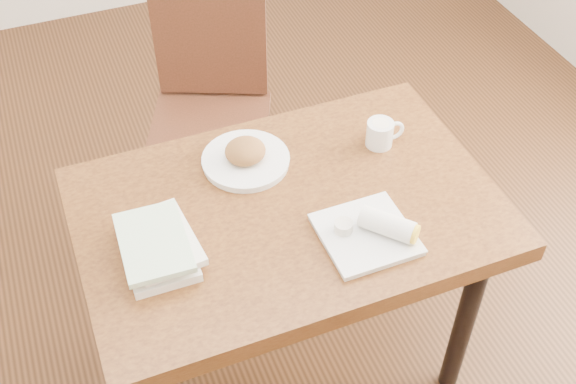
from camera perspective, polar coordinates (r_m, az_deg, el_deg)
name	(u,v)px	position (r m, az deg, el deg)	size (l,w,h in m)	color
ground	(288,359)	(2.54, 0.00, -13.04)	(4.00, 5.00, 0.01)	#472814
table	(288,228)	(2.01, 0.00, -2.87)	(1.13, 0.75, 0.75)	brown
chair_far	(211,98)	(2.64, -6.13, 7.39)	(0.55, 0.55, 0.95)	#4F2416
plate_scone	(246,157)	(2.05, -3.37, 2.77)	(0.25, 0.25, 0.08)	white
coffee_mug	(381,133)	(2.11, 7.36, 4.66)	(0.12, 0.08, 0.08)	white
plate_burrito	(373,231)	(1.86, 6.71, -3.09)	(0.24, 0.23, 0.08)	white
book_stack	(158,246)	(1.83, -10.27, -4.20)	(0.20, 0.26, 0.06)	white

